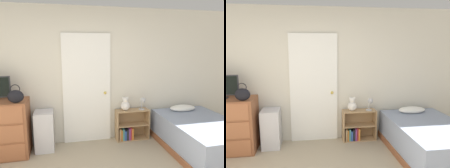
# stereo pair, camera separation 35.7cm
# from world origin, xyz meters

# --- Properties ---
(wall_back) EXTENTS (10.00, 0.06, 2.55)m
(wall_back) POSITION_xyz_m (0.00, 2.28, 1.27)
(wall_back) COLOR beige
(wall_back) RESTS_ON ground_plane
(door_closed) EXTENTS (0.90, 0.09, 2.07)m
(door_closed) POSITION_xyz_m (0.08, 2.23, 1.03)
(door_closed) COLOR white
(door_closed) RESTS_ON ground_plane
(handbag) EXTENTS (0.24, 0.11, 0.30)m
(handbag) POSITION_xyz_m (-1.09, 1.77, 1.06)
(handbag) COLOR black
(handbag) RESTS_ON dresser
(storage_bin) EXTENTS (0.32, 0.40, 0.70)m
(storage_bin) POSITION_xyz_m (-0.71, 2.03, 0.35)
(storage_bin) COLOR silver
(storage_bin) RESTS_ON ground_plane
(bookshelf) EXTENTS (0.65, 0.25, 0.60)m
(bookshelf) POSITION_xyz_m (0.90, 2.11, 0.24)
(bookshelf) COLOR tan
(bookshelf) RESTS_ON ground_plane
(teddy_bear) EXTENTS (0.18, 0.18, 0.27)m
(teddy_bear) POSITION_xyz_m (0.80, 2.11, 0.72)
(teddy_bear) COLOR silver
(teddy_bear) RESTS_ON bookshelf
(desk_lamp) EXTENTS (0.13, 0.13, 0.24)m
(desk_lamp) POSITION_xyz_m (1.15, 2.07, 0.77)
(desk_lamp) COLOR #B2B2B7
(desk_lamp) RESTS_ON bookshelf
(bed) EXTENTS (1.18, 1.81, 0.66)m
(bed) POSITION_xyz_m (1.97, 1.34, 0.28)
(bed) COLOR brown
(bed) RESTS_ON ground_plane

